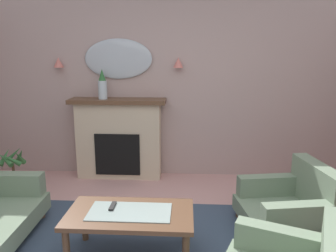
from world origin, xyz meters
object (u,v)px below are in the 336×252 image
coffee_table (130,218)px  potted_plant_small_fern (13,168)px  tv_remote (113,206)px  wall_sconce_right (178,63)px  armchair_in_corner (293,204)px  fireplace (119,139)px  wall_mirror (118,59)px  wall_sconce_left (58,62)px  mantel_vase_left (102,86)px

coffee_table → potted_plant_small_fern: size_ratio=1.94×
coffee_table → tv_remote: bearing=155.8°
wall_sconce_right → armchair_in_corner: 2.36m
coffee_table → armchair_in_corner: bearing=18.4°
fireplace → armchair_in_corner: size_ratio=1.44×
potted_plant_small_fern → wall_mirror: bearing=26.9°
tv_remote → potted_plant_small_fern: size_ratio=0.28×
fireplace → potted_plant_small_fern: bearing=-158.2°
wall_sconce_right → wall_sconce_left: bearing=180.0°
mantel_vase_left → wall_sconce_left: (-0.65, 0.12, 0.31)m
mantel_vase_left → tv_remote: (0.53, -1.83, -0.90)m
mantel_vase_left → armchair_in_corner: (2.25, -1.39, -1.04)m
mantel_vase_left → armchair_in_corner: bearing=-31.6°
fireplace → coffee_table: 2.01m
wall_sconce_left → wall_sconce_right: bearing=0.0°
fireplace → tv_remote: 1.89m
tv_remote → fireplace: bearing=99.9°
wall_mirror → armchair_in_corner: wall_mirror is taller
fireplace → tv_remote: fireplace is taller
wall_mirror → wall_sconce_right: wall_mirror is taller
wall_mirror → armchair_in_corner: size_ratio=1.02×
mantel_vase_left → coffee_table: 2.25m
coffee_table → potted_plant_small_fern: (-1.82, 1.41, -0.09)m
coffee_table → tv_remote: 0.20m
mantel_vase_left → potted_plant_small_fern: mantel_vase_left is taller
wall_mirror → wall_sconce_left: size_ratio=6.86×
mantel_vase_left → wall_sconce_left: size_ratio=2.97×
fireplace → wall_sconce_right: bearing=6.2°
wall_sconce_left → armchair_in_corner: 3.54m
wall_mirror → armchair_in_corner: bearing=-37.2°
fireplace → wall_sconce_left: size_ratio=9.71×
tv_remote → armchair_in_corner: size_ratio=0.17×
tv_remote → potted_plant_small_fern: potted_plant_small_fern is taller
mantel_vase_left → potted_plant_small_fern: size_ratio=0.74×
fireplace → potted_plant_small_fern: fireplace is taller
wall_mirror → wall_sconce_right: size_ratio=6.86×
fireplace → wall_mirror: 1.15m
wall_sconce_right → tv_remote: size_ratio=0.88×
wall_sconce_right → tv_remote: wall_sconce_right is taller
potted_plant_small_fern → wall_sconce_left: bearing=52.7°
fireplace → mantel_vase_left: 0.80m
fireplace → coffee_table: fireplace is taller
tv_remote → armchair_in_corner: armchair_in_corner is taller
wall_mirror → tv_remote: bearing=-80.8°
mantel_vase_left → wall_sconce_right: (1.05, 0.12, 0.31)m
mantel_vase_left → wall_mirror: size_ratio=0.43×
wall_mirror → coffee_table: (0.49, -2.08, -1.33)m
wall_sconce_left → potted_plant_small_fern: 1.58m
tv_remote → mantel_vase_left: bearing=106.0°
wall_sconce_left → coffee_table: bearing=-56.5°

